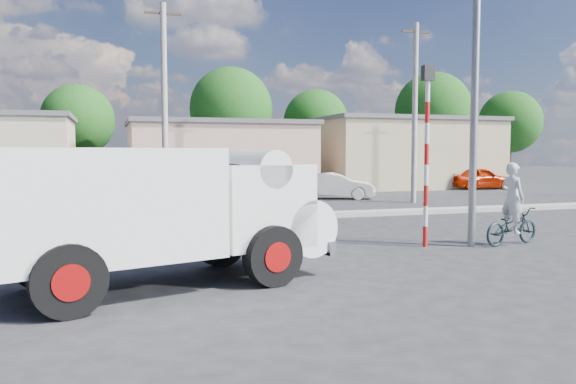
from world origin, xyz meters
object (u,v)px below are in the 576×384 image
object	(u,v)px
bicycle	(511,226)
car_red	(480,178)
traffic_pole	(427,140)
truck	(168,210)
cyclist	(512,210)
car_cream	(335,186)
streetlight	(470,40)

from	to	relation	value
bicycle	car_red	world-z (taller)	car_red
car_red	traffic_pole	size ratio (longest dim) A/B	0.91
truck	car_red	world-z (taller)	truck
car_red	traffic_pole	bearing A→B (deg)	145.49
bicycle	cyclist	size ratio (longest dim) A/B	1.02
car_cream	truck	bearing A→B (deg)	171.02
cyclist	traffic_pole	size ratio (longest dim) A/B	0.40
bicycle	cyclist	xyz separation A→B (m)	(0.00, 0.00, 0.41)
truck	cyclist	distance (m)	8.72
car_red	streetlight	bearing A→B (deg)	147.88
cyclist	traffic_pole	bearing A→B (deg)	67.75
traffic_pole	streetlight	world-z (taller)	streetlight
streetlight	car_cream	bearing A→B (deg)	80.73
truck	car_cream	distance (m)	18.25
cyclist	car_cream	xyz separation A→B (m)	(0.98, 13.82, -0.24)
cyclist	truck	bearing A→B (deg)	89.53
bicycle	cyclist	bearing A→B (deg)	-0.00
bicycle	car_red	xyz separation A→B (m)	(12.05, 17.51, 0.21)
bicycle	traffic_pole	size ratio (longest dim) A/B	0.41
car_red	truck	bearing A→B (deg)	138.34
bicycle	car_cream	size ratio (longest dim) A/B	0.46
truck	bicycle	xyz separation A→B (m)	(8.53, 1.73, -0.85)
truck	car_cream	world-z (taller)	truck
truck	car_red	xyz separation A→B (m)	(20.59, 19.24, -0.64)
truck	traffic_pole	world-z (taller)	traffic_pole
traffic_pole	car_cream	bearing A→B (deg)	76.68
truck	traffic_pole	size ratio (longest dim) A/B	1.40
truck	bicycle	world-z (taller)	truck
truck	bicycle	size ratio (longest dim) A/B	3.44
car_cream	streetlight	xyz separation A→B (m)	(-2.24, -13.72, 4.33)
truck	traffic_pole	xyz separation A→B (m)	(6.34, 2.13, 1.28)
streetlight	bicycle	bearing A→B (deg)	-4.50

